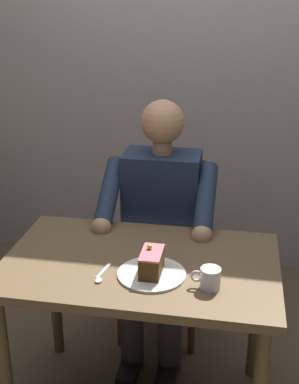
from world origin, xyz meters
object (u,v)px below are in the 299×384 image
Objects in this scene: cake_slice at (152,262)px; seated_person at (159,227)px; coffee_cup at (210,278)px; dining_table at (140,281)px; dessert_spoon at (101,276)px; chair at (164,238)px.

seated_person is at bearing -83.58° from cake_slice.
cake_slice is at bearing -12.88° from coffee_cup.
dining_table is 7.48× the size of dessert_spoon.
coffee_cup is at bearing 109.73° from chair.
cake_slice reaches higher than dessert_spoon.
dessert_spoon is at bearing -0.52° from coffee_cup.
chair is at bearing -98.69° from dessert_spoon.
cake_slice reaches higher than coffee_cup.
coffee_cup reaches higher than dining_table.
chair is 8.32× the size of coffee_cup.
dessert_spoon is at bearing 81.31° from chair.
coffee_cup is (-0.28, 0.15, 0.13)m from dining_table.
coffee_cup is at bearing 167.12° from cake_slice.
dining_table is at bearing -129.39° from dessert_spoon.
dining_table is 9.92× the size of coffee_cup.
seated_person is at bearing 90.00° from chair.
chair reaches higher than cake_slice.
chair reaches higher than coffee_cup.
chair is 6.46× the size of cake_slice.
coffee_cup is (-0.28, 0.78, 0.26)m from chair.
coffee_cup is at bearing 179.48° from dessert_spoon.
seated_person is at bearing -90.00° from dining_table.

